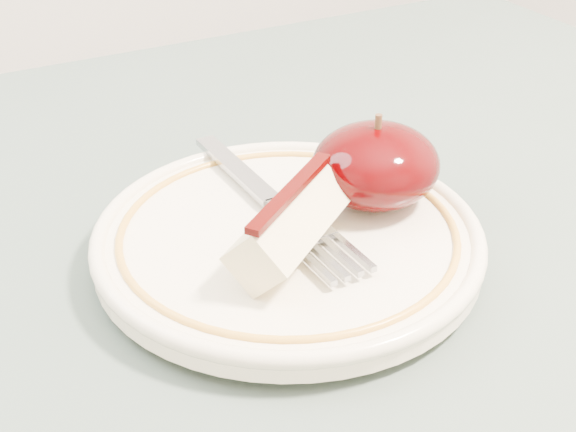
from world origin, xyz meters
name	(u,v)px	position (x,y,z in m)	size (l,w,h in m)	color
plate	(288,238)	(0.01, 0.09, 0.76)	(0.21, 0.21, 0.02)	beige
apple_half	(376,165)	(0.07, 0.10, 0.79)	(0.07, 0.07, 0.05)	black
apple_wedge	(291,224)	(0.00, 0.07, 0.79)	(0.09, 0.08, 0.04)	beige
fork	(273,203)	(0.02, 0.12, 0.77)	(0.03, 0.17, 0.00)	gray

